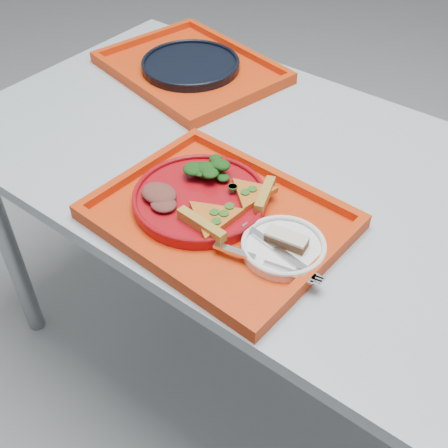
{
  "coord_description": "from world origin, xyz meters",
  "views": [
    {
      "loc": [
        0.44,
        -0.83,
        1.48
      ],
      "look_at": [
        -0.02,
        -0.23,
        0.78
      ],
      "focal_mm": 45.0,
      "sensor_mm": 36.0,
      "label": 1
    }
  ],
  "objects_px": {
    "tray_main": "(219,220)",
    "tray_far": "(191,71)",
    "navy_plate": "(191,66)",
    "dessert_bar": "(286,239)",
    "dinner_plate": "(200,200)"
  },
  "relations": [
    {
      "from": "tray_main",
      "to": "tray_far",
      "type": "distance_m",
      "value": 0.6
    },
    {
      "from": "tray_main",
      "to": "tray_far",
      "type": "xyz_separation_m",
      "value": [
        -0.43,
        0.42,
        0.0
      ]
    },
    {
      "from": "navy_plate",
      "to": "dessert_bar",
      "type": "height_order",
      "value": "dessert_bar"
    },
    {
      "from": "tray_main",
      "to": "dinner_plate",
      "type": "xyz_separation_m",
      "value": [
        -0.06,
        0.01,
        0.02
      ]
    },
    {
      "from": "tray_main",
      "to": "dessert_bar",
      "type": "bearing_deg",
      "value": 5.67
    },
    {
      "from": "tray_main",
      "to": "dinner_plate",
      "type": "height_order",
      "value": "dinner_plate"
    },
    {
      "from": "dinner_plate",
      "to": "dessert_bar",
      "type": "height_order",
      "value": "dessert_bar"
    },
    {
      "from": "dessert_bar",
      "to": "dinner_plate",
      "type": "bearing_deg",
      "value": 170.62
    },
    {
      "from": "dessert_bar",
      "to": "tray_far",
      "type": "bearing_deg",
      "value": 135.59
    },
    {
      "from": "tray_far",
      "to": "dinner_plate",
      "type": "height_order",
      "value": "dinner_plate"
    },
    {
      "from": "dinner_plate",
      "to": "tray_far",
      "type": "bearing_deg",
      "value": 132.14
    },
    {
      "from": "dinner_plate",
      "to": "navy_plate",
      "type": "bearing_deg",
      "value": 132.14
    },
    {
      "from": "tray_main",
      "to": "tray_far",
      "type": "bearing_deg",
      "value": 138.26
    },
    {
      "from": "tray_far",
      "to": "navy_plate",
      "type": "relative_size",
      "value": 1.73
    },
    {
      "from": "tray_far",
      "to": "dinner_plate",
      "type": "xyz_separation_m",
      "value": [
        0.37,
        -0.41,
        0.02
      ]
    }
  ]
}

